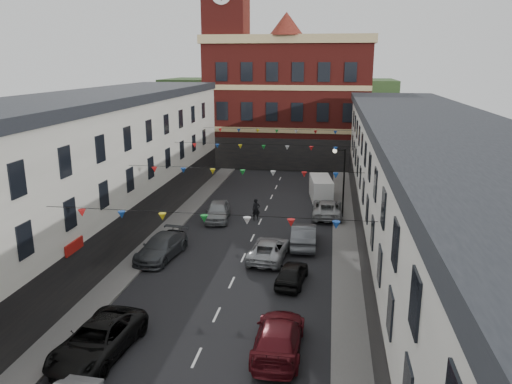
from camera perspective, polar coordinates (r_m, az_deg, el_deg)
The scene contains 19 objects.
ground at distance 30.69m, azimuth -2.80°, elevation -10.31°, with size 160.00×160.00×0.00m, color black.
pavement_left at distance 34.33m, azimuth -13.60°, elevation -7.79°, with size 1.80×64.00×0.15m, color #605E5B.
pavement_right at distance 31.97m, azimuth 10.31°, elevation -9.33°, with size 1.80×64.00×0.15m, color #605E5B.
terrace_left at distance 34.05m, azimuth -22.40°, elevation 0.65°, with size 8.40×56.00×10.70m.
terrace_right at distance 30.01m, azimuth 20.13°, elevation -1.91°, with size 8.40×56.00×9.70m.
civic_building at distance 65.61m, azimuth 3.79°, elevation 10.44°, with size 20.60×13.30×18.50m.
clock_tower at distance 63.64m, azimuth -3.38°, elevation 16.44°, with size 5.60×5.60×30.00m.
distant_hill at distance 90.11m, azimuth 2.54°, elevation 9.60°, with size 40.00×14.00×10.00m, color #274620.
street_lamp at distance 42.23m, azimuth 9.71°, elevation 2.09°, with size 1.10×0.36×6.00m.
car_left_c at distance 24.56m, azimuth -17.63°, elevation -15.79°, with size 2.58×5.60×1.56m, color black.
car_left_d at distance 34.64m, azimuth -10.76°, elevation -6.19°, with size 2.15×5.29×1.54m, color #414449.
car_left_e at distance 42.08m, azimuth -4.40°, elevation -2.17°, with size 1.87×4.64×1.58m, color #909498.
car_right_c at distance 23.75m, azimuth 2.59°, elevation -16.18°, with size 2.18×5.35×1.55m, color #5A1219.
car_right_d at distance 30.34m, azimuth 4.11°, elevation -9.25°, with size 1.57×3.91×1.33m, color black.
car_right_e at distance 36.26m, azimuth 5.46°, elevation -4.93°, with size 1.74×5.00×1.65m, color #56595E.
car_right_f at distance 43.28m, azimuth 8.13°, elevation -1.86°, with size 2.46×5.33×1.48m, color #A2A4A6.
moving_car at distance 33.87m, azimuth 1.50°, elevation -6.54°, with size 2.31×5.02×1.39m, color #ABAEB3.
white_van at distance 48.53m, azimuth 7.43°, elevation 0.38°, with size 1.86×4.83×2.14m, color white.
pedestrian at distance 41.87m, azimuth 0.01°, elevation -2.03°, with size 0.67×0.44×1.84m, color black.
Camera 1 is at (5.66, -27.24, 12.95)m, focal length 35.00 mm.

